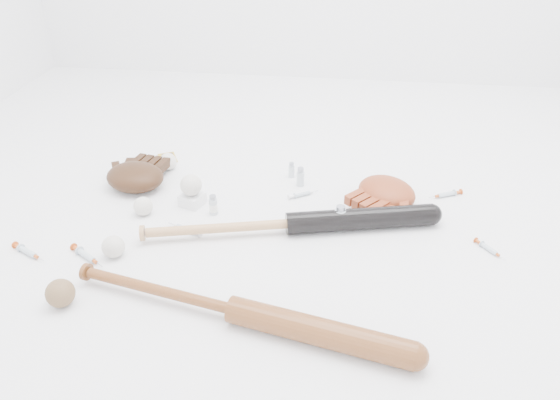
# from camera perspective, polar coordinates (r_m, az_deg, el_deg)

# --- Properties ---
(bat_dark) EXTENTS (0.98, 0.31, 0.07)m
(bat_dark) POSITION_cam_1_polar(r_m,az_deg,el_deg) (1.75, 1.01, -2.48)
(bat_dark) COLOR black
(bat_dark) RESTS_ON ground
(bat_wood) EXTENTS (0.97, 0.28, 0.07)m
(bat_wood) POSITION_cam_1_polar(r_m,az_deg,el_deg) (1.44, -4.84, -11.36)
(bat_wood) COLOR brown
(bat_wood) RESTS_ON ground
(glove_dark) EXTENTS (0.30, 0.30, 0.09)m
(glove_dark) POSITION_cam_1_polar(r_m,az_deg,el_deg) (2.06, -14.90, 2.39)
(glove_dark) COLOR #341D0E
(glove_dark) RESTS_ON ground
(glove_tan) EXTENTS (0.35, 0.35, 0.09)m
(glove_tan) POSITION_cam_1_polar(r_m,az_deg,el_deg) (1.94, 11.09, 0.84)
(glove_tan) COLOR maroon
(glove_tan) RESTS_ON ground
(trading_card) EXTENTS (0.10, 0.11, 0.01)m
(trading_card) POSITION_cam_1_polar(r_m,az_deg,el_deg) (2.27, -11.68, 4.31)
(trading_card) COLOR #B99021
(trading_card) RESTS_ON ground
(pedestal) EXTENTS (0.09, 0.09, 0.04)m
(pedestal) POSITION_cam_1_polar(r_m,az_deg,el_deg) (1.93, -9.14, 0.06)
(pedestal) COLOR white
(pedestal) RESTS_ON ground
(baseball_on_pedestal) EXTENTS (0.08, 0.08, 0.08)m
(baseball_on_pedestal) POSITION_cam_1_polar(r_m,az_deg,el_deg) (1.90, -9.28, 1.55)
(baseball_on_pedestal) COLOR silver
(baseball_on_pedestal) RESTS_ON pedestal
(baseball_left) EXTENTS (0.06, 0.06, 0.06)m
(baseball_left) POSITION_cam_1_polar(r_m,az_deg,el_deg) (1.90, -14.11, -0.63)
(baseball_left) COLOR silver
(baseball_left) RESTS_ON ground
(baseball_upper) EXTENTS (0.07, 0.07, 0.07)m
(baseball_upper) POSITION_cam_1_polar(r_m,az_deg,el_deg) (2.17, -11.63, 3.96)
(baseball_upper) COLOR silver
(baseball_upper) RESTS_ON ground
(baseball_mid) EXTENTS (0.07, 0.07, 0.07)m
(baseball_mid) POSITION_cam_1_polar(r_m,az_deg,el_deg) (1.72, -17.03, -4.69)
(baseball_mid) COLOR silver
(baseball_mid) RESTS_ON ground
(baseball_aged) EXTENTS (0.08, 0.08, 0.08)m
(baseball_aged) POSITION_cam_1_polar(r_m,az_deg,el_deg) (1.59, -21.98, -9.01)
(baseball_aged) COLOR brown
(baseball_aged) RESTS_ON ground
(syringe_0) EXTENTS (0.15, 0.10, 0.02)m
(syringe_0) POSITION_cam_1_polar(r_m,az_deg,el_deg) (1.84, -24.85, -4.95)
(syringe_0) COLOR #ADBCC6
(syringe_0) RESTS_ON ground
(syringe_1) EXTENTS (0.14, 0.08, 0.02)m
(syringe_1) POSITION_cam_1_polar(r_m,az_deg,el_deg) (1.80, -9.86, -2.98)
(syringe_1) COLOR #ADBCC6
(syringe_1) RESTS_ON ground
(syringe_2) EXTENTS (0.12, 0.09, 0.02)m
(syringe_2) POSITION_cam_1_polar(r_m,az_deg,el_deg) (1.96, 2.34, 0.60)
(syringe_2) COLOR #ADBCC6
(syringe_2) RESTS_ON ground
(syringe_3) EXTENTS (0.10, 0.12, 0.02)m
(syringe_3) POSITION_cam_1_polar(r_m,az_deg,el_deg) (1.80, 21.00, -4.79)
(syringe_3) COLOR #ADBCC6
(syringe_3) RESTS_ON ground
(syringe_4) EXTENTS (0.14, 0.09, 0.02)m
(syringe_4) POSITION_cam_1_polar(r_m,az_deg,el_deg) (2.05, 17.00, 0.57)
(syringe_4) COLOR #ADBCC6
(syringe_4) RESTS_ON ground
(syringe_5) EXTENTS (0.16, 0.12, 0.02)m
(syringe_5) POSITION_cam_1_polar(r_m,az_deg,el_deg) (1.75, -19.58, -5.50)
(syringe_5) COLOR #ADBCC6
(syringe_5) RESTS_ON ground
(vial_0) EXTENTS (0.02, 0.02, 0.06)m
(vial_0) POSITION_cam_1_polar(r_m,az_deg,el_deg) (2.07, 1.21, 3.16)
(vial_0) COLOR silver
(vial_0) RESTS_ON ground
(vial_1) EXTENTS (0.03, 0.03, 0.07)m
(vial_1) POSITION_cam_1_polar(r_m,az_deg,el_deg) (2.01, 2.15, 2.45)
(vial_1) COLOR silver
(vial_1) RESTS_ON ground
(vial_2) EXTENTS (0.03, 0.03, 0.07)m
(vial_2) POSITION_cam_1_polar(r_m,az_deg,el_deg) (1.86, -6.99, -0.50)
(vial_2) COLOR silver
(vial_2) RESTS_ON ground
(vial_3) EXTENTS (0.04, 0.04, 0.09)m
(vial_3) POSITION_cam_1_polar(r_m,az_deg,el_deg) (1.77, 6.29, -1.86)
(vial_3) COLOR silver
(vial_3) RESTS_ON ground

